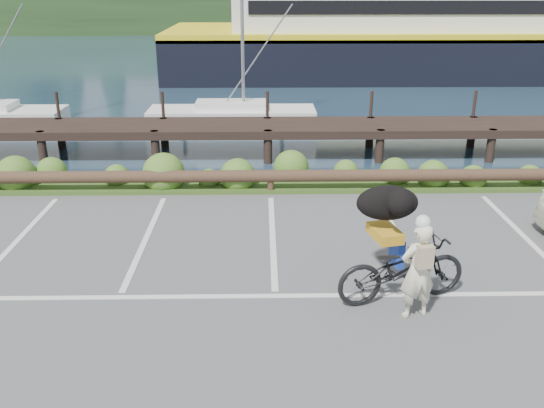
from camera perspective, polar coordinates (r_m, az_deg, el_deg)
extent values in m
plane|color=#4F4F51|center=(10.11, 0.28, -7.96)|extent=(72.00, 72.00, 0.00)
plane|color=#1B2F42|center=(57.15, -0.82, 15.14)|extent=(160.00, 160.00, 0.00)
cube|color=#3D5B21|center=(14.95, -0.17, 2.19)|extent=(34.00, 1.60, 0.10)
imported|color=black|center=(9.63, 12.73, -6.25)|extent=(2.31, 1.24, 1.15)
imported|color=#EFEACA|center=(9.13, 14.25, -6.46)|extent=(0.65, 0.50, 1.58)
ellipsoid|color=black|center=(9.84, 11.35, 0.11)|extent=(0.74, 1.13, 0.60)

